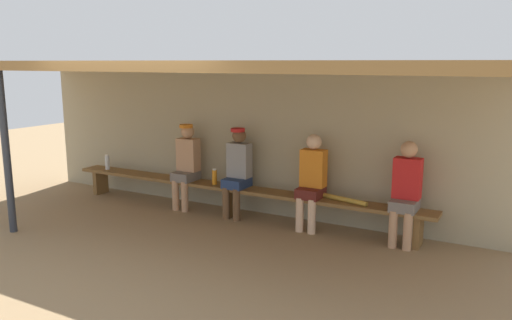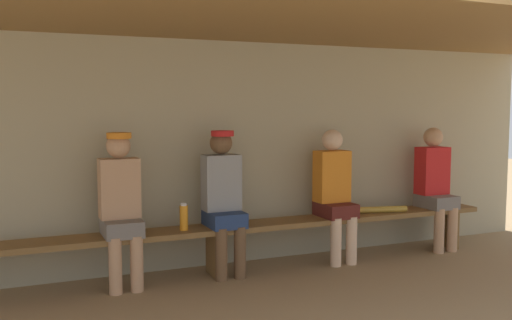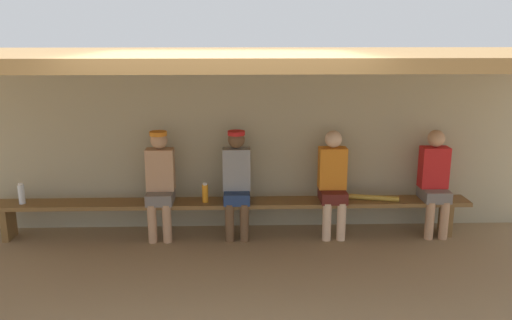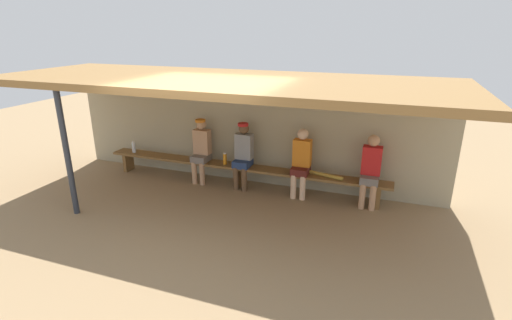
{
  "view_description": "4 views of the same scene",
  "coord_description": "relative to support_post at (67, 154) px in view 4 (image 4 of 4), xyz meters",
  "views": [
    {
      "loc": [
        3.91,
        -4.78,
        2.31
      ],
      "look_at": [
        0.49,
        1.4,
        0.93
      ],
      "focal_mm": 35.57,
      "sensor_mm": 36.0,
      "label": 1
    },
    {
      "loc": [
        -1.75,
        -3.45,
        1.58
      ],
      "look_at": [
        0.35,
        1.39,
        1.08
      ],
      "focal_mm": 40.75,
      "sensor_mm": 36.0,
      "label": 2
    },
    {
      "loc": [
        0.14,
        -4.63,
        2.51
      ],
      "look_at": [
        0.32,
        1.33,
        1.04
      ],
      "focal_mm": 36.55,
      "sensor_mm": 36.0,
      "label": 3
    },
    {
      "loc": [
        2.83,
        -5.2,
        3.14
      ],
      "look_at": [
        0.48,
        1.23,
        0.74
      ],
      "focal_mm": 26.82,
      "sensor_mm": 36.0,
      "label": 4
    }
  ],
  "objects": [
    {
      "name": "water_bottle_clear",
      "position": [
        -0.28,
        2.08,
        -0.52
      ],
      "size": [
        0.08,
        0.08,
        0.26
      ],
      "color": "silver",
      "rests_on": "bench"
    },
    {
      "name": "ground_plane",
      "position": [
        2.26,
        0.55,
        -1.1
      ],
      "size": [
        24.0,
        24.0,
        0.0
      ],
      "primitive_type": "plane",
      "color": "#937754"
    },
    {
      "name": "player_with_sunglasses",
      "position": [
        1.41,
        2.1,
        -0.35
      ],
      "size": [
        0.34,
        0.42,
        1.34
      ],
      "color": "slate",
      "rests_on": "ground"
    },
    {
      "name": "player_shirtless_tan",
      "position": [
        4.83,
        2.1,
        -0.37
      ],
      "size": [
        0.34,
        0.42,
        1.34
      ],
      "color": "slate",
      "rests_on": "ground"
    },
    {
      "name": "player_rightmost",
      "position": [
        2.35,
        2.1,
        -0.35
      ],
      "size": [
        0.34,
        0.42,
        1.34
      ],
      "color": "navy",
      "rests_on": "ground"
    },
    {
      "name": "support_post",
      "position": [
        0.0,
        0.0,
        0.0
      ],
      "size": [
        0.1,
        0.1,
        2.2
      ],
      "primitive_type": "cylinder",
      "color": "#2D333D",
      "rests_on": "ground"
    },
    {
      "name": "bench",
      "position": [
        2.26,
        2.1,
        -0.71
      ],
      "size": [
        6.0,
        0.36,
        0.46
      ],
      "color": "brown",
      "rests_on": "ground"
    },
    {
      "name": "dugout_roof",
      "position": [
        2.26,
        1.25,
        1.16
      ],
      "size": [
        8.0,
        2.8,
        0.12
      ],
      "primitive_type": "cube",
      "color": "olive",
      "rests_on": "back_wall"
    },
    {
      "name": "baseball_bat",
      "position": [
        3.97,
        2.1,
        -0.61
      ],
      "size": [
        0.8,
        0.25,
        0.07
      ],
      "primitive_type": "cylinder",
      "rotation": [
        0.0,
        1.57,
        -0.24
      ],
      "color": "#B28C33",
      "rests_on": "bench"
    },
    {
      "name": "back_wall",
      "position": [
        2.26,
        2.55,
        0.0
      ],
      "size": [
        8.0,
        0.2,
        2.2
      ],
      "primitive_type": "cube",
      "color": "tan",
      "rests_on": "ground"
    },
    {
      "name": "water_bottle_orange",
      "position": [
        1.96,
        2.07,
        -0.52
      ],
      "size": [
        0.08,
        0.08,
        0.25
      ],
      "color": "orange",
      "rests_on": "bench"
    },
    {
      "name": "player_in_white",
      "position": [
        3.55,
        2.1,
        -0.37
      ],
      "size": [
        0.34,
        0.42,
        1.34
      ],
      "color": "#591E19",
      "rests_on": "ground"
    }
  ]
}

